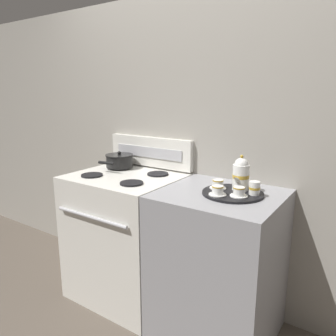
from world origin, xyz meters
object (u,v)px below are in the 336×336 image
stove (127,236)px  serving_tray (233,193)px  teacup_front (218,191)px  saucepan (119,161)px  teacup_right (239,192)px  teapot (241,174)px  creamer_jug (254,188)px  teacup_left (218,184)px

stove → serving_tray: (0.82, 0.02, 0.48)m
stove → teacup_front: 0.92m
saucepan → teacup_right: saucepan is taller
teacup_right → teapot: bearing=109.0°
serving_tray → teacup_right: (0.06, -0.06, 0.03)m
saucepan → teacup_front: (0.95, -0.23, -0.02)m
teacup_front → saucepan: bearing=166.6°
serving_tray → stove: bearing=-178.8°
teacup_front → stove: bearing=173.8°
teapot → teacup_right: bearing=-71.0°
teapot → creamer_jug: (0.10, -0.04, -0.06)m
stove → teacup_right: teacup_right is taller
teacup_left → teacup_right: same height
teacup_left → stove: bearing=-177.0°
stove → teacup_front: size_ratio=9.46×
teapot → teacup_left: size_ratio=2.11×
teacup_front → creamer_jug: 0.21m
stove → teapot: 1.02m
saucepan → teacup_left: saucepan is taller
saucepan → creamer_jug: saucepan is taller
teacup_right → creamer_jug: creamer_jug is taller
stove → serving_tray: bearing=1.2°
stove → teacup_front: bearing=-6.2°
stove → teacup_left: bearing=3.0°
teacup_front → teapot: bearing=67.8°
saucepan → serving_tray: size_ratio=0.83×
teacup_front → creamer_jug: bearing=36.7°
saucepan → serving_tray: (1.00, -0.13, -0.05)m
saucepan → creamer_jug: 1.12m
teacup_left → teacup_front: bearing=-65.1°
saucepan → teacup_left: bearing=-6.8°
teacup_left → teacup_right: size_ratio=1.00×
teacup_left → saucepan: bearing=173.2°
teacup_left → teacup_front: 0.13m
teapot → teacup_left: 0.15m
stove → saucepan: saucepan is taller
teacup_front → creamer_jug: (0.17, 0.13, 0.01)m
teapot → stove: bearing=-174.4°
serving_tray → teacup_right: teacup_right is taller
teacup_left → creamer_jug: (0.22, 0.01, 0.01)m
teacup_left → creamer_jug: 0.23m
teacup_front → serving_tray: bearing=64.0°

